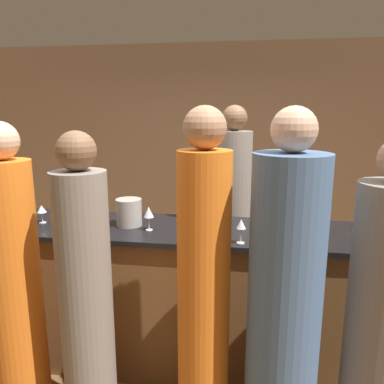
{
  "coord_description": "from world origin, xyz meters",
  "views": [
    {
      "loc": [
        0.59,
        -2.59,
        1.93
      ],
      "look_at": [
        0.18,
        0.1,
        1.35
      ],
      "focal_mm": 35.0,
      "sensor_mm": 36.0,
      "label": 1
    }
  ],
  "objects_px": {
    "guest_0": "(204,292)",
    "guest_3": "(382,325)",
    "wine_bottle_0": "(208,223)",
    "guest_4": "(86,299)",
    "ice_bucket": "(129,212)",
    "guest_2": "(284,309)",
    "wine_bottle_1": "(184,203)",
    "guest_1": "(15,286)",
    "bartender": "(232,220)"
  },
  "relations": [
    {
      "from": "guest_2",
      "to": "wine_bottle_1",
      "type": "bearing_deg",
      "value": 125.0
    },
    {
      "from": "guest_0",
      "to": "wine_bottle_0",
      "type": "xyz_separation_m",
      "value": [
        -0.03,
        0.45,
        0.27
      ]
    },
    {
      "from": "bartender",
      "to": "guest_1",
      "type": "relative_size",
      "value": 1.06
    },
    {
      "from": "guest_2",
      "to": "wine_bottle_1",
      "type": "height_order",
      "value": "guest_2"
    },
    {
      "from": "ice_bucket",
      "to": "guest_2",
      "type": "bearing_deg",
      "value": -34.13
    },
    {
      "from": "bartender",
      "to": "guest_3",
      "type": "distance_m",
      "value": 1.73
    },
    {
      "from": "guest_3",
      "to": "guest_4",
      "type": "bearing_deg",
      "value": -179.11
    },
    {
      "from": "guest_2",
      "to": "wine_bottle_0",
      "type": "distance_m",
      "value": 0.76
    },
    {
      "from": "bartender",
      "to": "guest_0",
      "type": "height_order",
      "value": "bartender"
    },
    {
      "from": "guest_3",
      "to": "wine_bottle_1",
      "type": "distance_m",
      "value": 1.61
    },
    {
      "from": "guest_0",
      "to": "guest_3",
      "type": "relative_size",
      "value": 1.08
    },
    {
      "from": "guest_1",
      "to": "guest_4",
      "type": "relative_size",
      "value": 1.03
    },
    {
      "from": "guest_1",
      "to": "guest_3",
      "type": "xyz_separation_m",
      "value": [
        2.12,
        -0.03,
        -0.05
      ]
    },
    {
      "from": "guest_0",
      "to": "guest_2",
      "type": "bearing_deg",
      "value": -8.26
    },
    {
      "from": "guest_1",
      "to": "wine_bottle_1",
      "type": "height_order",
      "value": "guest_1"
    },
    {
      "from": "guest_1",
      "to": "guest_2",
      "type": "relative_size",
      "value": 0.96
    },
    {
      "from": "bartender",
      "to": "ice_bucket",
      "type": "height_order",
      "value": "bartender"
    },
    {
      "from": "guest_2",
      "to": "wine_bottle_0",
      "type": "xyz_separation_m",
      "value": [
        -0.47,
        0.52,
        0.3
      ]
    },
    {
      "from": "guest_1",
      "to": "wine_bottle_1",
      "type": "relative_size",
      "value": 6.41
    },
    {
      "from": "guest_3",
      "to": "ice_bucket",
      "type": "bearing_deg",
      "value": 156.27
    },
    {
      "from": "wine_bottle_0",
      "to": "ice_bucket",
      "type": "relative_size",
      "value": 1.42
    },
    {
      "from": "wine_bottle_1",
      "to": "ice_bucket",
      "type": "relative_size",
      "value": 1.46
    },
    {
      "from": "guest_2",
      "to": "guest_4",
      "type": "height_order",
      "value": "guest_2"
    },
    {
      "from": "bartender",
      "to": "guest_1",
      "type": "distance_m",
      "value": 1.93
    },
    {
      "from": "wine_bottle_0",
      "to": "ice_bucket",
      "type": "bearing_deg",
      "value": 160.62
    },
    {
      "from": "guest_1",
      "to": "wine_bottle_0",
      "type": "xyz_separation_m",
      "value": [
        1.14,
        0.45,
        0.32
      ]
    },
    {
      "from": "guest_1",
      "to": "ice_bucket",
      "type": "distance_m",
      "value": 0.9
    },
    {
      "from": "guest_3",
      "to": "wine_bottle_0",
      "type": "height_order",
      "value": "guest_3"
    },
    {
      "from": "guest_1",
      "to": "ice_bucket",
      "type": "height_order",
      "value": "guest_1"
    },
    {
      "from": "guest_3",
      "to": "wine_bottle_0",
      "type": "bearing_deg",
      "value": 153.68
    },
    {
      "from": "guest_4",
      "to": "ice_bucket",
      "type": "height_order",
      "value": "guest_4"
    },
    {
      "from": "wine_bottle_0",
      "to": "wine_bottle_1",
      "type": "relative_size",
      "value": 0.98
    },
    {
      "from": "bartender",
      "to": "guest_4",
      "type": "relative_size",
      "value": 1.08
    },
    {
      "from": "guest_0",
      "to": "ice_bucket",
      "type": "distance_m",
      "value": 0.97
    },
    {
      "from": "guest_0",
      "to": "wine_bottle_0",
      "type": "height_order",
      "value": "guest_0"
    },
    {
      "from": "guest_3",
      "to": "guest_4",
      "type": "relative_size",
      "value": 0.99
    },
    {
      "from": "bartender",
      "to": "wine_bottle_1",
      "type": "relative_size",
      "value": 6.78
    },
    {
      "from": "guest_1",
      "to": "guest_0",
      "type": "bearing_deg",
      "value": -0.16
    },
    {
      "from": "guest_0",
      "to": "guest_1",
      "type": "height_order",
      "value": "guest_0"
    },
    {
      "from": "guest_3",
      "to": "guest_2",
      "type": "bearing_deg",
      "value": -176.16
    },
    {
      "from": "guest_3",
      "to": "wine_bottle_1",
      "type": "relative_size",
      "value": 6.19
    },
    {
      "from": "bartender",
      "to": "wine_bottle_1",
      "type": "height_order",
      "value": "bartender"
    },
    {
      "from": "guest_4",
      "to": "ice_bucket",
      "type": "relative_size",
      "value": 9.1
    },
    {
      "from": "guest_2",
      "to": "wine_bottle_0",
      "type": "bearing_deg",
      "value": 132.12
    },
    {
      "from": "guest_4",
      "to": "wine_bottle_0",
      "type": "distance_m",
      "value": 0.89
    },
    {
      "from": "wine_bottle_0",
      "to": "guest_0",
      "type": "bearing_deg",
      "value": -86.18
    },
    {
      "from": "bartender",
      "to": "wine_bottle_1",
      "type": "xyz_separation_m",
      "value": [
        -0.37,
        -0.52,
        0.28
      ]
    },
    {
      "from": "wine_bottle_0",
      "to": "bartender",
      "type": "bearing_deg",
      "value": 83.14
    },
    {
      "from": "guest_3",
      "to": "guest_4",
      "type": "height_order",
      "value": "guest_4"
    },
    {
      "from": "guest_0",
      "to": "wine_bottle_1",
      "type": "xyz_separation_m",
      "value": [
        -0.27,
        0.95,
        0.27
      ]
    }
  ]
}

